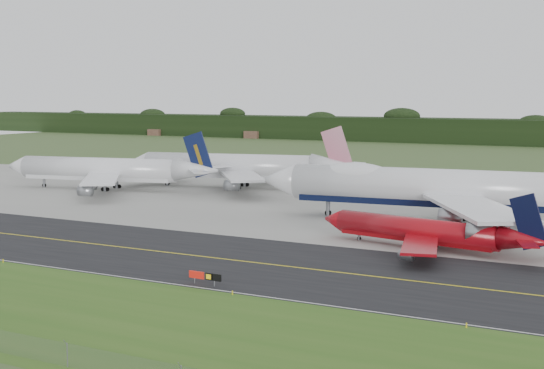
{
  "coord_description": "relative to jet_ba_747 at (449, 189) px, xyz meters",
  "views": [
    {
      "loc": [
        51.43,
        -96.58,
        23.82
      ],
      "look_at": [
        -10.08,
        22.0,
        7.87
      ],
      "focal_mm": 50.0,
      "sensor_mm": 36.0,
      "label": 1
    }
  ],
  "objects": [
    {
      "name": "jet_ba_747",
      "position": [
        0.0,
        0.0,
        0.0
      ],
      "size": [
        75.66,
        62.34,
        19.01
      ],
      "color": "silver",
      "rests_on": "ground"
    },
    {
      "name": "taxiway",
      "position": [
        -16.7,
        -45.45,
        -6.46
      ],
      "size": [
        400.0,
        32.0,
        0.02
      ],
      "primitive_type": "cube",
      "color": "black",
      "rests_on": "ground"
    },
    {
      "name": "perimeter_fence",
      "position": [
        -16.7,
        -89.45,
        -5.37
      ],
      "size": [
        320.0,
        0.1,
        320.0
      ],
      "color": "slate",
      "rests_on": "ground"
    },
    {
      "name": "jet_red_737",
      "position": [
        3.29,
        -25.32,
        -3.67
      ],
      "size": [
        37.41,
        30.1,
        10.13
      ],
      "color": "maroon",
      "rests_on": "ground"
    },
    {
      "name": "jet_star_tail",
      "position": [
        -60.88,
        28.45,
        -1.08
      ],
      "size": [
        60.99,
        50.23,
        16.18
      ],
      "color": "silver",
      "rests_on": "ground"
    },
    {
      "name": "horizon_treeline",
      "position": [
        -16.7,
        232.31,
        -1.0
      ],
      "size": [
        700.0,
        25.0,
        12.0
      ],
      "color": "black",
      "rests_on": "ground"
    },
    {
      "name": "taxiway_sign",
      "position": [
        -15.53,
        -59.45,
        -5.34
      ],
      "size": [
        4.81,
        0.37,
        1.6
      ],
      "color": "slate",
      "rests_on": "ground"
    },
    {
      "name": "edge_marker_right",
      "position": [
        17.76,
        -61.95,
        -6.22
      ],
      "size": [
        0.16,
        0.16,
        0.5
      ],
      "primitive_type": "cylinder",
      "color": "yellow",
      "rests_on": "ground"
    },
    {
      "name": "jet_navy_gold",
      "position": [
        -87.95,
        10.46,
        -1.54
      ],
      "size": [
        57.88,
        49.71,
        15.0
      ],
      "color": "white",
      "rests_on": "ground"
    },
    {
      "name": "ground",
      "position": [
        -16.7,
        -41.45,
        -6.47
      ],
      "size": [
        600.0,
        600.0,
        0.0
      ],
      "primitive_type": "plane",
      "color": "#3A4E24",
      "rests_on": "ground"
    },
    {
      "name": "taxiway_centreline",
      "position": [
        -16.7,
        -45.45,
        -6.44
      ],
      "size": [
        400.0,
        0.4,
        0.0
      ],
      "primitive_type": "cube",
      "color": "gold",
      "rests_on": "taxiway"
    },
    {
      "name": "taxiway_edge_line",
      "position": [
        -16.7,
        -60.95,
        -6.44
      ],
      "size": [
        400.0,
        0.25,
        0.0
      ],
      "primitive_type": "cube",
      "color": "silver",
      "rests_on": "taxiway"
    },
    {
      "name": "edge_marker_left",
      "position": [
        -47.87,
        -61.95,
        -6.22
      ],
      "size": [
        0.16,
        0.16,
        0.5
      ],
      "primitive_type": "cylinder",
      "color": "yellow",
      "rests_on": "ground"
    },
    {
      "name": "edge_marker_center",
      "position": [
        -10.06,
        -61.95,
        -6.22
      ],
      "size": [
        0.16,
        0.16,
        0.5
      ],
      "primitive_type": "cylinder",
      "color": "yellow",
      "rests_on": "ground"
    },
    {
      "name": "apron",
      "position": [
        -16.7,
        9.55,
        -6.46
      ],
      "size": [
        400.0,
        78.0,
        0.01
      ],
      "primitive_type": "cube",
      "color": "gray",
      "rests_on": "ground"
    },
    {
      "name": "grass_verge",
      "position": [
        -16.7,
        -76.45,
        -6.46
      ],
      "size": [
        400.0,
        30.0,
        0.01
      ],
      "primitive_type": "cube",
      "color": "#2F591A",
      "rests_on": "ground"
    }
  ]
}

